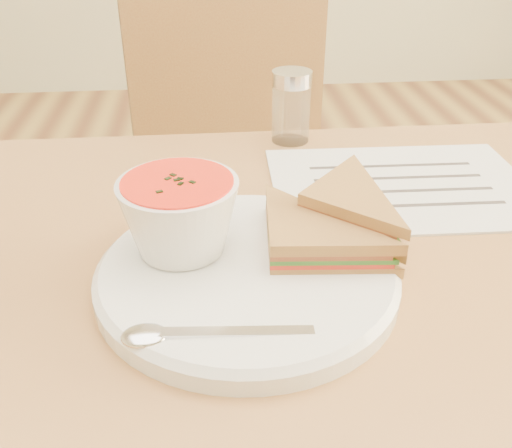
{
  "coord_description": "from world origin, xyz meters",
  "views": [
    {
      "loc": [
        -0.08,
        -0.44,
        1.06
      ],
      "look_at": [
        -0.04,
        0.0,
        0.8
      ],
      "focal_mm": 40.0,
      "sensor_mm": 36.0,
      "label": 1
    }
  ],
  "objects_px": {
    "chair_far": "(257,244)",
    "plate": "(247,276)",
    "soup_bowl": "(180,220)",
    "condiment_shaker": "(291,107)"
  },
  "relations": [
    {
      "from": "chair_far",
      "to": "plate",
      "type": "relative_size",
      "value": 3.3
    },
    {
      "from": "soup_bowl",
      "to": "condiment_shaker",
      "type": "relative_size",
      "value": 1.09
    },
    {
      "from": "plate",
      "to": "soup_bowl",
      "type": "distance_m",
      "value": 0.08
    },
    {
      "from": "plate",
      "to": "condiment_shaker",
      "type": "xyz_separation_m",
      "value": [
        0.09,
        0.33,
        0.04
      ]
    },
    {
      "from": "chair_far",
      "to": "plate",
      "type": "height_order",
      "value": "chair_far"
    },
    {
      "from": "plate",
      "to": "condiment_shaker",
      "type": "relative_size",
      "value": 2.76
    },
    {
      "from": "chair_far",
      "to": "condiment_shaker",
      "type": "height_order",
      "value": "chair_far"
    },
    {
      "from": "chair_far",
      "to": "soup_bowl",
      "type": "distance_m",
      "value": 0.63
    },
    {
      "from": "soup_bowl",
      "to": "condiment_shaker",
      "type": "xyz_separation_m",
      "value": [
        0.15,
        0.3,
        -0.0
      ]
    },
    {
      "from": "chair_far",
      "to": "plate",
      "type": "xyz_separation_m",
      "value": [
        -0.06,
        -0.53,
        0.31
      ]
    }
  ]
}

